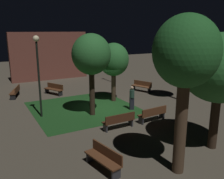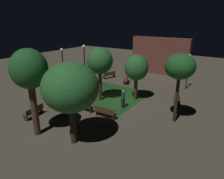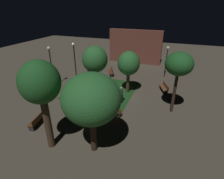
{
  "view_description": "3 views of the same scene",
  "coord_description": "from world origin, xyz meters",
  "px_view_note": "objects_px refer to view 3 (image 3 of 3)",
  "views": [
    {
      "loc": [
        -7.38,
        -14.17,
        5.2
      ],
      "look_at": [
        0.38,
        -0.2,
        1.26
      ],
      "focal_mm": 38.88,
      "sensor_mm": 36.0,
      "label": 1
    },
    {
      "loc": [
        9.72,
        -15.44,
        7.38
      ],
      "look_at": [
        -0.61,
        -0.18,
        0.99
      ],
      "focal_mm": 32.88,
      "sensor_mm": 36.0,
      "label": 2
    },
    {
      "loc": [
        5.52,
        -15.1,
        8.31
      ],
      "look_at": [
        0.09,
        -0.53,
        0.81
      ],
      "focal_mm": 28.27,
      "sensor_mm": 36.0,
      "label": 3
    }
  ],
  "objects_px": {
    "tree_back_right": "(91,99)",
    "pedestrian": "(121,94)",
    "bench_near_trees": "(164,87)",
    "tree_back_left": "(40,84)",
    "bench_front_left": "(110,111)",
    "bench_front_right": "(38,119)",
    "lamp_post_plaza_west": "(50,60)",
    "bench_back_row": "(111,71)",
    "tree_tall_center": "(95,60)",
    "tree_right_canopy": "(129,64)",
    "lamp_post_near_wall": "(167,56)",
    "lamp_post_path_center": "(75,58)",
    "bench_by_lamp": "(93,68)",
    "bench_lawn_edge": "(86,106)",
    "tree_left_canopy": "(179,65)"
  },
  "relations": [
    {
      "from": "tree_back_right",
      "to": "pedestrian",
      "type": "relative_size",
      "value": 3.18
    },
    {
      "from": "bench_near_trees",
      "to": "tree_back_left",
      "type": "height_order",
      "value": "tree_back_left"
    },
    {
      "from": "bench_front_left",
      "to": "bench_front_right",
      "type": "height_order",
      "value": "same"
    },
    {
      "from": "lamp_post_plaza_west",
      "to": "tree_back_left",
      "type": "bearing_deg",
      "value": -54.09
    },
    {
      "from": "bench_front_right",
      "to": "bench_back_row",
      "type": "height_order",
      "value": "same"
    },
    {
      "from": "tree_tall_center",
      "to": "bench_back_row",
      "type": "bearing_deg",
      "value": 96.62
    },
    {
      "from": "bench_near_trees",
      "to": "tree_back_left",
      "type": "xyz_separation_m",
      "value": [
        -6.07,
        -10.71,
        3.89
      ]
    },
    {
      "from": "bench_back_row",
      "to": "lamp_post_plaza_west",
      "type": "bearing_deg",
      "value": -131.76
    },
    {
      "from": "tree_right_canopy",
      "to": "lamp_post_near_wall",
      "type": "xyz_separation_m",
      "value": [
        3.2,
        5.82,
        -0.39
      ]
    },
    {
      "from": "bench_near_trees",
      "to": "lamp_post_path_center",
      "type": "bearing_deg",
      "value": -166.32
    },
    {
      "from": "bench_by_lamp",
      "to": "bench_near_trees",
      "type": "relative_size",
      "value": 1.0
    },
    {
      "from": "tree_tall_center",
      "to": "tree_back_left",
      "type": "height_order",
      "value": "tree_back_left"
    },
    {
      "from": "bench_lawn_edge",
      "to": "bench_by_lamp",
      "type": "height_order",
      "value": "same"
    },
    {
      "from": "bench_by_lamp",
      "to": "tree_tall_center",
      "type": "bearing_deg",
      "value": -61.56
    },
    {
      "from": "pedestrian",
      "to": "bench_by_lamp",
      "type": "bearing_deg",
      "value": 131.98
    },
    {
      "from": "bench_back_row",
      "to": "pedestrian",
      "type": "distance_m",
      "value": 7.28
    },
    {
      "from": "bench_front_left",
      "to": "tree_tall_center",
      "type": "bearing_deg",
      "value": 132.72
    },
    {
      "from": "bench_lawn_edge",
      "to": "bench_front_left",
      "type": "distance_m",
      "value": 2.27
    },
    {
      "from": "tree_tall_center",
      "to": "bench_lawn_edge",
      "type": "bearing_deg",
      "value": -83.85
    },
    {
      "from": "tree_back_right",
      "to": "lamp_post_near_wall",
      "type": "distance_m",
      "value": 14.79
    },
    {
      "from": "bench_lawn_edge",
      "to": "tree_left_canopy",
      "type": "bearing_deg",
      "value": 19.59
    },
    {
      "from": "tree_back_right",
      "to": "lamp_post_path_center",
      "type": "height_order",
      "value": "tree_back_right"
    },
    {
      "from": "bench_front_right",
      "to": "bench_lawn_edge",
      "type": "bearing_deg",
      "value": 50.96
    },
    {
      "from": "tree_left_canopy",
      "to": "tree_right_canopy",
      "type": "relative_size",
      "value": 1.2
    },
    {
      "from": "bench_near_trees",
      "to": "bench_by_lamp",
      "type": "bearing_deg",
      "value": 161.7
    },
    {
      "from": "bench_by_lamp",
      "to": "lamp_post_near_wall",
      "type": "height_order",
      "value": "lamp_post_near_wall"
    },
    {
      "from": "bench_near_trees",
      "to": "bench_front_left",
      "type": "bearing_deg",
      "value": -120.82
    },
    {
      "from": "bench_back_row",
      "to": "bench_near_trees",
      "type": "xyz_separation_m",
      "value": [
        6.96,
        -2.65,
        0.0
      ]
    },
    {
      "from": "bench_near_trees",
      "to": "tree_tall_center",
      "type": "bearing_deg",
      "value": -151.48
    },
    {
      "from": "bench_front_left",
      "to": "lamp_post_near_wall",
      "type": "relative_size",
      "value": 0.47
    },
    {
      "from": "bench_back_row",
      "to": "tree_tall_center",
      "type": "bearing_deg",
      "value": -83.38
    },
    {
      "from": "bench_lawn_edge",
      "to": "lamp_post_near_wall",
      "type": "distance_m",
      "value": 12.19
    },
    {
      "from": "tree_left_canopy",
      "to": "bench_front_right",
      "type": "bearing_deg",
      "value": -149.62
    },
    {
      "from": "tree_back_right",
      "to": "pedestrian",
      "type": "bearing_deg",
      "value": 91.87
    },
    {
      "from": "bench_front_left",
      "to": "lamp_post_path_center",
      "type": "xyz_separation_m",
      "value": [
        -5.46,
        3.96,
        2.81
      ]
    },
    {
      "from": "lamp_post_near_wall",
      "to": "tree_tall_center",
      "type": "bearing_deg",
      "value": -126.8
    },
    {
      "from": "lamp_post_plaza_west",
      "to": "tree_tall_center",
      "type": "bearing_deg",
      "value": -6.42
    },
    {
      "from": "bench_lawn_edge",
      "to": "tree_tall_center",
      "type": "height_order",
      "value": "tree_tall_center"
    },
    {
      "from": "bench_back_row",
      "to": "tree_back_left",
      "type": "distance_m",
      "value": 13.94
    },
    {
      "from": "tree_back_right",
      "to": "lamp_post_near_wall",
      "type": "height_order",
      "value": "tree_back_right"
    },
    {
      "from": "bench_front_right",
      "to": "tree_tall_center",
      "type": "xyz_separation_m",
      "value": [
        2.17,
        5.83,
        3.26
      ]
    },
    {
      "from": "tree_back_right",
      "to": "lamp_post_plaza_west",
      "type": "bearing_deg",
      "value": 139.44
    },
    {
      "from": "tree_left_canopy",
      "to": "tree_right_canopy",
      "type": "height_order",
      "value": "tree_left_canopy"
    },
    {
      "from": "bench_back_row",
      "to": "lamp_post_near_wall",
      "type": "distance_m",
      "value": 7.15
    },
    {
      "from": "lamp_post_plaza_west",
      "to": "lamp_post_near_wall",
      "type": "height_order",
      "value": "lamp_post_plaza_west"
    },
    {
      "from": "bench_lawn_edge",
      "to": "bench_back_row",
      "type": "xyz_separation_m",
      "value": [
        -1.0,
        8.84,
        0.0
      ]
    },
    {
      "from": "lamp_post_plaza_west",
      "to": "lamp_post_path_center",
      "type": "bearing_deg",
      "value": 11.66
    },
    {
      "from": "tree_left_canopy",
      "to": "tree_back_right",
      "type": "bearing_deg",
      "value": -124.38
    },
    {
      "from": "bench_lawn_edge",
      "to": "bench_near_trees",
      "type": "distance_m",
      "value": 8.59
    },
    {
      "from": "tree_back_left",
      "to": "lamp_post_plaza_west",
      "type": "relative_size",
      "value": 1.3
    }
  ]
}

